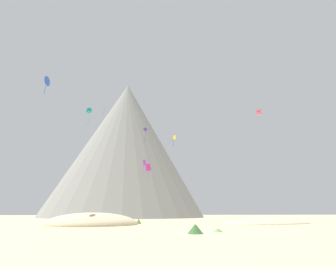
{
  "coord_description": "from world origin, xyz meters",
  "views": [
    {
      "loc": [
        -9.06,
        -31.94,
        2.07
      ],
      "look_at": [
        2.45,
        34.07,
        20.28
      ],
      "focal_mm": 30.66,
      "sensor_mm": 36.0,
      "label": 1
    }
  ],
  "objects_px": {
    "rock_massif": "(125,152)",
    "kite_magenta_low": "(148,168)",
    "kite_indigo_high": "(145,130)",
    "kite_teal_high": "(89,111)",
    "kite_yellow_mid": "(174,138)",
    "bush_mid_center": "(244,223)",
    "kite_violet_mid": "(144,164)",
    "bush_far_right": "(195,229)",
    "kite_rainbow_high": "(259,112)",
    "bush_near_right": "(139,221)",
    "kite_blue_mid": "(46,81)",
    "bush_near_left": "(218,230)",
    "kite_pink_high": "(105,108)"
  },
  "relations": [
    {
      "from": "rock_massif",
      "to": "kite_magenta_low",
      "type": "height_order",
      "value": "rock_massif"
    },
    {
      "from": "kite_indigo_high",
      "to": "kite_teal_high",
      "type": "relative_size",
      "value": 0.96
    },
    {
      "from": "kite_yellow_mid",
      "to": "kite_magenta_low",
      "type": "bearing_deg",
      "value": -55.27
    },
    {
      "from": "kite_magenta_low",
      "to": "kite_teal_high",
      "type": "distance_m",
      "value": 38.19
    },
    {
      "from": "bush_mid_center",
      "to": "kite_teal_high",
      "type": "distance_m",
      "value": 57.8
    },
    {
      "from": "bush_mid_center",
      "to": "rock_massif",
      "type": "relative_size",
      "value": 0.01
    },
    {
      "from": "kite_violet_mid",
      "to": "kite_magenta_low",
      "type": "bearing_deg",
      "value": -29.02
    },
    {
      "from": "bush_far_right",
      "to": "kite_indigo_high",
      "type": "relative_size",
      "value": 0.33
    },
    {
      "from": "bush_far_right",
      "to": "kite_violet_mid",
      "type": "height_order",
      "value": "kite_violet_mid"
    },
    {
      "from": "kite_teal_high",
      "to": "kite_rainbow_high",
      "type": "relative_size",
      "value": 3.29
    },
    {
      "from": "bush_near_right",
      "to": "kite_indigo_high",
      "type": "height_order",
      "value": "kite_indigo_high"
    },
    {
      "from": "kite_indigo_high",
      "to": "kite_blue_mid",
      "type": "bearing_deg",
      "value": -87.61
    },
    {
      "from": "bush_far_right",
      "to": "bush_mid_center",
      "type": "xyz_separation_m",
      "value": [
        15.72,
        23.62,
        -0.27
      ]
    },
    {
      "from": "kite_magenta_low",
      "to": "kite_indigo_high",
      "type": "bearing_deg",
      "value": -45.82
    },
    {
      "from": "rock_massif",
      "to": "kite_yellow_mid",
      "type": "xyz_separation_m",
      "value": [
        9.6,
        -67.09,
        -10.1
      ]
    },
    {
      "from": "bush_near_left",
      "to": "kite_indigo_high",
      "type": "xyz_separation_m",
      "value": [
        -2.96,
        57.03,
        27.51
      ]
    },
    {
      "from": "kite_teal_high",
      "to": "kite_yellow_mid",
      "type": "bearing_deg",
      "value": 63.6
    },
    {
      "from": "kite_magenta_low",
      "to": "bush_far_right",
      "type": "bearing_deg",
      "value": 140.7
    },
    {
      "from": "kite_yellow_mid",
      "to": "kite_blue_mid",
      "type": "bearing_deg",
      "value": -51.65
    },
    {
      "from": "kite_teal_high",
      "to": "bush_far_right",
      "type": "bearing_deg",
      "value": 39.56
    },
    {
      "from": "kite_yellow_mid",
      "to": "bush_near_left",
      "type": "bearing_deg",
      "value": 15.33
    },
    {
      "from": "kite_magenta_low",
      "to": "kite_rainbow_high",
      "type": "xyz_separation_m",
      "value": [
        28.37,
        4.05,
        15.64
      ]
    },
    {
      "from": "bush_mid_center",
      "to": "kite_blue_mid",
      "type": "relative_size",
      "value": 0.36
    },
    {
      "from": "rock_massif",
      "to": "kite_violet_mid",
      "type": "xyz_separation_m",
      "value": [
        4.42,
        -50.74,
        -13.49
      ]
    },
    {
      "from": "rock_massif",
      "to": "kite_teal_high",
      "type": "height_order",
      "value": "rock_massif"
    },
    {
      "from": "bush_near_left",
      "to": "kite_rainbow_high",
      "type": "bearing_deg",
      "value": 54.07
    },
    {
      "from": "bush_far_right",
      "to": "kite_indigo_high",
      "type": "height_order",
      "value": "kite_indigo_high"
    },
    {
      "from": "bush_mid_center",
      "to": "bush_far_right",
      "type": "bearing_deg",
      "value": -123.64
    },
    {
      "from": "bush_near_left",
      "to": "kite_blue_mid",
      "type": "height_order",
      "value": "kite_blue_mid"
    },
    {
      "from": "bush_mid_center",
      "to": "kite_pink_high",
      "type": "distance_m",
      "value": 59.37
    },
    {
      "from": "bush_far_right",
      "to": "rock_massif",
      "type": "distance_m",
      "value": 103.66
    },
    {
      "from": "kite_indigo_high",
      "to": "kite_rainbow_high",
      "type": "relative_size",
      "value": 3.15
    },
    {
      "from": "kite_violet_mid",
      "to": "kite_blue_mid",
      "type": "bearing_deg",
      "value": -65.12
    },
    {
      "from": "bush_near_left",
      "to": "kite_yellow_mid",
      "type": "xyz_separation_m",
      "value": [
        1.29,
        30.43,
        18.05
      ]
    },
    {
      "from": "bush_near_right",
      "to": "kite_teal_high",
      "type": "distance_m",
      "value": 47.36
    },
    {
      "from": "bush_near_right",
      "to": "kite_violet_mid",
      "type": "distance_m",
      "value": 27.19
    },
    {
      "from": "bush_near_left",
      "to": "kite_rainbow_high",
      "type": "distance_m",
      "value": 48.26
    },
    {
      "from": "kite_violet_mid",
      "to": "kite_teal_high",
      "type": "relative_size",
      "value": 0.87
    },
    {
      "from": "kite_yellow_mid",
      "to": "bush_far_right",
      "type": "bearing_deg",
      "value": 10.11
    },
    {
      "from": "bush_far_right",
      "to": "bush_near_left",
      "type": "relative_size",
      "value": 1.45
    },
    {
      "from": "kite_violet_mid",
      "to": "bush_mid_center",
      "type": "bearing_deg",
      "value": 6.64
    },
    {
      "from": "kite_blue_mid",
      "to": "kite_yellow_mid",
      "type": "bearing_deg",
      "value": 128.44
    },
    {
      "from": "kite_teal_high",
      "to": "kite_pink_high",
      "type": "relative_size",
      "value": 1.36
    },
    {
      "from": "kite_rainbow_high",
      "to": "bush_near_left",
      "type": "bearing_deg",
      "value": 100.59
    },
    {
      "from": "rock_massif",
      "to": "kite_blue_mid",
      "type": "relative_size",
      "value": 26.61
    },
    {
      "from": "kite_blue_mid",
      "to": "kite_rainbow_high",
      "type": "bearing_deg",
      "value": 121.78
    },
    {
      "from": "kite_teal_high",
      "to": "kite_indigo_high",
      "type": "bearing_deg",
      "value": 116.71
    },
    {
      "from": "kite_magenta_low",
      "to": "kite_pink_high",
      "type": "relative_size",
      "value": 0.81
    },
    {
      "from": "bush_mid_center",
      "to": "rock_massif",
      "type": "bearing_deg",
      "value": 105.39
    },
    {
      "from": "bush_near_left",
      "to": "bush_mid_center",
      "type": "distance_m",
      "value": 24.88
    }
  ]
}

